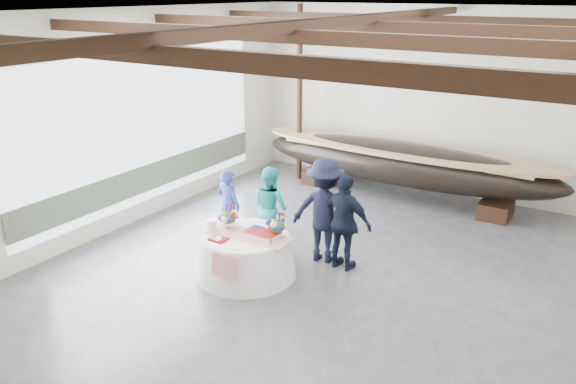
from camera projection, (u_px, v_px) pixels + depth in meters
The scene contains 13 objects.
floor at pixel (323, 292), 9.50m from camera, with size 10.00×12.00×0.01m, color #3D3D42.
wall_back at pixel (446, 103), 13.49m from camera, with size 10.00×0.02×4.50m, color silver.
wall_left at pixel (108, 125), 11.25m from camera, with size 0.02×12.00×4.50m, color silver.
ceiling at pixel (330, 14), 7.97m from camera, with size 10.00×12.00×0.01m, color white.
pavilion_structure at pixel (355, 45), 8.81m from camera, with size 9.80×11.76×4.50m.
open_bay at pixel (148, 136), 12.17m from camera, with size 0.03×7.00×3.20m.
longboat_display at pixel (403, 163), 13.43m from camera, with size 7.51×1.50×1.41m.
banquet_table at pixel (246, 255), 9.97m from camera, with size 1.79×1.79×0.77m.
tabletop_items at pixel (249, 225), 9.88m from camera, with size 1.70×0.95×0.40m.
guest_woman_blue at pixel (229, 205), 11.26m from camera, with size 0.54×0.36×1.49m, color navy.
guest_woman_teal at pixel (270, 207), 10.98m from camera, with size 0.79×0.62×1.63m, color #21AAA1.
guest_man_left at pixel (325, 211), 10.31m from camera, with size 1.28×0.73×1.98m, color black.
guest_man_right at pixel (345, 222), 10.01m from camera, with size 1.06×0.44×1.81m, color black.
Camera 1 is at (3.98, -7.37, 4.83)m, focal length 35.00 mm.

